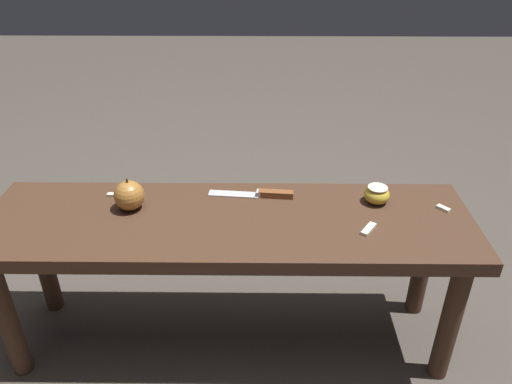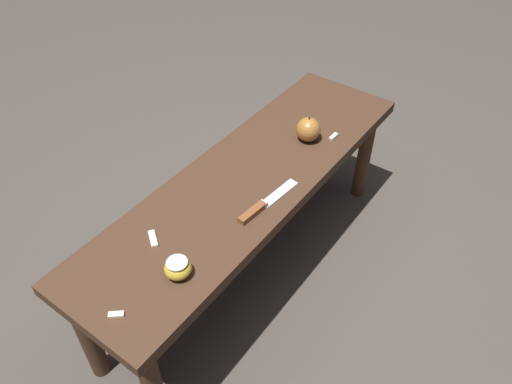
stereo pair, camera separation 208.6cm
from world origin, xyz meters
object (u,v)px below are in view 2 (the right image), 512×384
object	(u,v)px
apple_cut	(178,268)
knife	(260,207)
wooden_bench	(249,191)
apple_whole	(308,129)

from	to	relation	value
apple_cut	knife	bearing A→B (deg)	-5.13
knife	apple_cut	distance (m)	0.33
wooden_bench	apple_whole	world-z (taller)	apple_whole
apple_whole	apple_cut	distance (m)	0.70
knife	apple_whole	size ratio (longest dim) A/B	2.63
wooden_bench	apple_whole	distance (m)	0.30
wooden_bench	apple_cut	xyz separation A→B (m)	(-0.42, -0.09, 0.09)
wooden_bench	knife	size ratio (longest dim) A/B	5.36
apple_whole	apple_cut	size ratio (longest dim) A/B	1.32
wooden_bench	apple_cut	world-z (taller)	apple_cut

